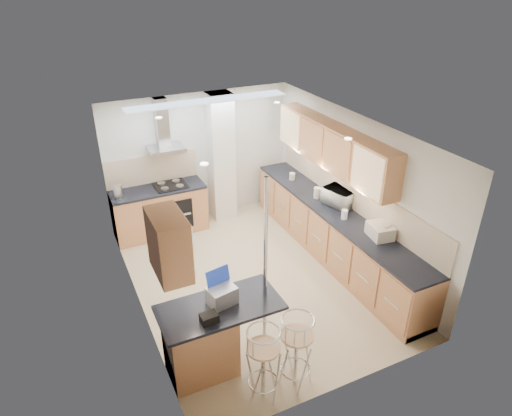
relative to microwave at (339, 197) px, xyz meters
name	(u,v)px	position (x,y,z in m)	size (l,w,h in m)	color
ground	(254,279)	(-1.66, -0.14, -1.07)	(4.80, 4.80, 0.00)	#C6B184
room_shell	(262,180)	(-1.34, 0.23, 0.48)	(3.64, 4.84, 2.51)	silver
right_counter	(333,234)	(-0.16, -0.14, -0.60)	(0.63, 4.40, 0.92)	#BA7A4A
back_counter	(160,210)	(-2.61, 1.96, -0.60)	(1.70, 0.63, 0.92)	#BA7A4A
peninsula	(221,336)	(-2.78, -1.59, -0.59)	(1.47, 0.72, 0.94)	#BA7A4A
microwave	(339,197)	(0.00, 0.00, 0.00)	(0.53, 0.36, 0.29)	white
laptop	(222,296)	(-2.74, -1.55, -0.01)	(0.32, 0.24, 0.22)	#96979D
bag	(209,318)	(-2.99, -1.79, -0.07)	(0.20, 0.14, 0.11)	black
bar_stool_near	(263,364)	(-2.53, -2.24, -0.57)	(0.41, 0.41, 0.99)	tan
bar_stool_end	(296,352)	(-2.10, -2.24, -0.56)	(0.41, 0.41, 1.01)	tan
jar_a	(317,193)	(-0.20, 0.38, -0.05)	(0.12, 0.12, 0.19)	beige
jar_b	(292,176)	(-0.21, 1.23, -0.08)	(0.11, 0.11, 0.13)	beige
jar_c	(384,231)	(0.00, -1.17, -0.04)	(0.14, 0.14, 0.22)	beige
jar_d	(344,214)	(-0.20, -0.44, -0.07)	(0.10, 0.10, 0.15)	white
bread_bin	(380,231)	(-0.05, -1.13, -0.04)	(0.30, 0.38, 0.20)	beige
kettle	(118,191)	(-3.31, 1.88, -0.03)	(0.16, 0.16, 0.23)	#B2B5B7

